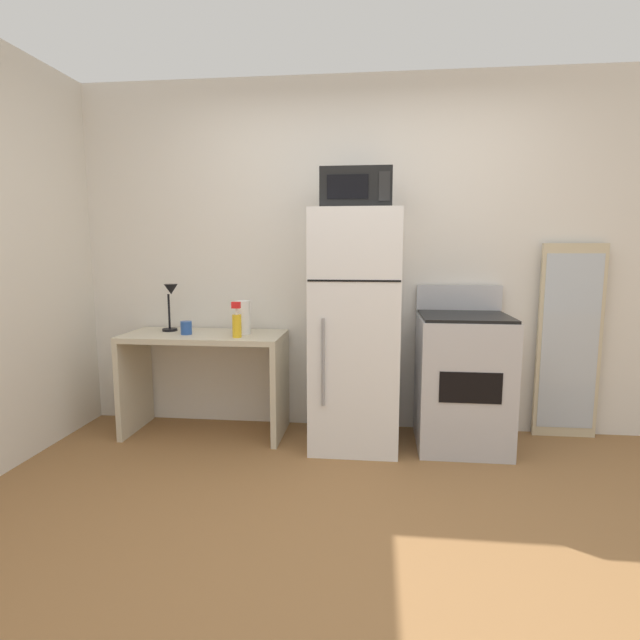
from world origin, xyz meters
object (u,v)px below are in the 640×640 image
coffee_mug (186,328)px  refrigerator (355,329)px  paper_towel_roll (243,317)px  spray_bottle (237,323)px  oven_range (462,380)px  desk (205,364)px  leaning_mirror (569,342)px  microwave (357,190)px  desk_lamp (171,299)px

coffee_mug → refrigerator: (1.22, -0.01, 0.01)m
refrigerator → paper_towel_roll: bearing=174.2°
spray_bottle → oven_range: (1.56, 0.09, -0.38)m
paper_towel_roll → coffee_mug: paper_towel_roll is taller
coffee_mug → refrigerator: size_ratio=0.06×
desk → oven_range: 1.84m
spray_bottle → oven_range: size_ratio=0.23×
coffee_mug → leaning_mirror: bearing=5.6°
microwave → leaning_mirror: microwave is taller
oven_range → paper_towel_roll: bearing=177.8°
paper_towel_roll → coffee_mug: bearing=-169.7°
desk → paper_towel_roll: bearing=5.1°
coffee_mug → leaning_mirror: size_ratio=0.07×
paper_towel_roll → microwave: size_ratio=0.52×
coffee_mug → microwave: size_ratio=0.21×
coffee_mug → leaning_mirror: (2.73, 0.27, -0.10)m
desk → spray_bottle: (0.28, -0.13, 0.33)m
spray_bottle → desk_lamp: bearing=160.1°
leaning_mirror → desk: bearing=-175.2°
desk → spray_bottle: spray_bottle is taller
leaning_mirror → spray_bottle: bearing=-171.5°
refrigerator → microwave: 0.94m
desk_lamp → refrigerator: refrigerator is taller
desk → coffee_mug: bearing=-158.0°
coffee_mug → microwave: bearing=-1.5°
coffee_mug → spray_bottle: bearing=-11.5°
spray_bottle → oven_range: bearing=3.4°
paper_towel_roll → leaning_mirror: bearing=4.8°
paper_towel_roll → leaning_mirror: (2.34, 0.20, -0.17)m
desk_lamp → leaning_mirror: bearing=2.9°
refrigerator → microwave: bearing=-89.7°
oven_range → spray_bottle: bearing=-176.6°
desk_lamp → paper_towel_roll: size_ratio=1.47×
paper_towel_roll → refrigerator: (0.82, -0.08, -0.06)m
microwave → coffee_mug: bearing=178.5°
desk → refrigerator: bearing=-3.1°
desk → microwave: microwave is taller
desk → spray_bottle: 0.45m
spray_bottle → leaning_mirror: 2.37m
desk_lamp → paper_towel_roll: (0.56, -0.05, -0.12)m
desk → oven_range: oven_range is taller
spray_bottle → desk: bearing=155.4°
desk_lamp → leaning_mirror: size_ratio=0.25×
desk_lamp → coffee_mug: 0.28m
paper_towel_roll → oven_range: bearing=-2.2°
desk → coffee_mug: coffee_mug is taller
refrigerator → desk: bearing=176.9°
spray_bottle → coffee_mug: bearing=168.5°
desk_lamp → leaning_mirror: leaning_mirror is taller
spray_bottle → refrigerator: (0.82, 0.07, -0.04)m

